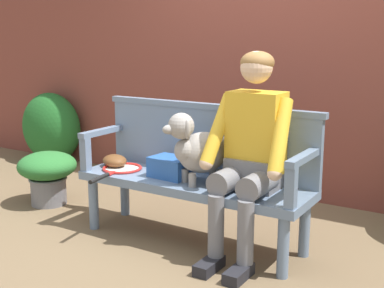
{
  "coord_description": "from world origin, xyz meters",
  "views": [
    {
      "loc": [
        1.78,
        -2.84,
        1.41
      ],
      "look_at": [
        0.0,
        0.0,
        0.69
      ],
      "focal_mm": 47.94,
      "sensor_mm": 36.0,
      "label": 1
    }
  ],
  "objects_px": {
    "dog_on_bench": "(197,148)",
    "tennis_racket": "(120,169)",
    "person_seated": "(250,148)",
    "potted_plant": "(48,172)",
    "baseball_glove": "(114,161)",
    "garden_bench": "(192,188)",
    "sports_bag": "(171,167)"
  },
  "relations": [
    {
      "from": "person_seated",
      "to": "sports_bag",
      "type": "relative_size",
      "value": 4.69
    },
    {
      "from": "sports_bag",
      "to": "tennis_racket",
      "type": "bearing_deg",
      "value": -173.19
    },
    {
      "from": "sports_bag",
      "to": "garden_bench",
      "type": "bearing_deg",
      "value": 4.62
    },
    {
      "from": "garden_bench",
      "to": "person_seated",
      "type": "bearing_deg",
      "value": -1.2
    },
    {
      "from": "garden_bench",
      "to": "baseball_glove",
      "type": "height_order",
      "value": "baseball_glove"
    },
    {
      "from": "person_seated",
      "to": "potted_plant",
      "type": "xyz_separation_m",
      "value": [
        -1.89,
        0.05,
        -0.44
      ]
    },
    {
      "from": "garden_bench",
      "to": "person_seated",
      "type": "height_order",
      "value": "person_seated"
    },
    {
      "from": "dog_on_bench",
      "to": "sports_bag",
      "type": "height_order",
      "value": "dog_on_bench"
    },
    {
      "from": "tennis_racket",
      "to": "potted_plant",
      "type": "distance_m",
      "value": 0.9
    },
    {
      "from": "dog_on_bench",
      "to": "potted_plant",
      "type": "relative_size",
      "value": 0.98
    },
    {
      "from": "tennis_racket",
      "to": "baseball_glove",
      "type": "xyz_separation_m",
      "value": [
        -0.11,
        0.06,
        0.04
      ]
    },
    {
      "from": "baseball_glove",
      "to": "garden_bench",
      "type": "bearing_deg",
      "value": 28.08
    },
    {
      "from": "sports_bag",
      "to": "baseball_glove",
      "type": "bearing_deg",
      "value": 178.92
    },
    {
      "from": "person_seated",
      "to": "sports_bag",
      "type": "xyz_separation_m",
      "value": [
        -0.6,
        -0.0,
        -0.2
      ]
    },
    {
      "from": "tennis_racket",
      "to": "garden_bench",
      "type": "bearing_deg",
      "value": 6.19
    },
    {
      "from": "baseball_glove",
      "to": "potted_plant",
      "type": "bearing_deg",
      "value": -155.31
    },
    {
      "from": "garden_bench",
      "to": "sports_bag",
      "type": "xyz_separation_m",
      "value": [
        -0.16,
        -0.01,
        0.13
      ]
    },
    {
      "from": "person_seated",
      "to": "sports_bag",
      "type": "height_order",
      "value": "person_seated"
    },
    {
      "from": "garden_bench",
      "to": "person_seated",
      "type": "distance_m",
      "value": 0.55
    },
    {
      "from": "garden_bench",
      "to": "tennis_racket",
      "type": "xyz_separation_m",
      "value": [
        -0.58,
        -0.06,
        0.07
      ]
    },
    {
      "from": "dog_on_bench",
      "to": "baseball_glove",
      "type": "bearing_deg",
      "value": 176.5
    },
    {
      "from": "person_seated",
      "to": "baseball_glove",
      "type": "distance_m",
      "value": 1.14
    },
    {
      "from": "garden_bench",
      "to": "sports_bag",
      "type": "bearing_deg",
      "value": -175.38
    },
    {
      "from": "garden_bench",
      "to": "person_seated",
      "type": "relative_size",
      "value": 1.25
    },
    {
      "from": "garden_bench",
      "to": "baseball_glove",
      "type": "distance_m",
      "value": 0.69
    },
    {
      "from": "dog_on_bench",
      "to": "tennis_racket",
      "type": "bearing_deg",
      "value": -178.85
    },
    {
      "from": "person_seated",
      "to": "potted_plant",
      "type": "bearing_deg",
      "value": 178.56
    },
    {
      "from": "baseball_glove",
      "to": "sports_bag",
      "type": "bearing_deg",
      "value": 26.71
    },
    {
      "from": "dog_on_bench",
      "to": "potted_plant",
      "type": "bearing_deg",
      "value": 176.7
    },
    {
      "from": "potted_plant",
      "to": "tennis_racket",
      "type": "bearing_deg",
      "value": -6.54
    },
    {
      "from": "person_seated",
      "to": "baseball_glove",
      "type": "relative_size",
      "value": 5.96
    },
    {
      "from": "baseball_glove",
      "to": "sports_bag",
      "type": "height_order",
      "value": "sports_bag"
    }
  ]
}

